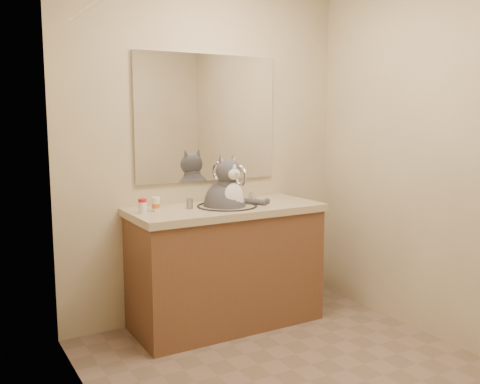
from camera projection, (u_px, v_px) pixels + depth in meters
The scene contains 8 objects.
room at pixel (313, 167), 2.81m from camera, with size 2.22×2.52×2.42m.
vanity at pixel (226, 263), 3.75m from camera, with size 1.34×0.59×1.12m.
mirror at pixel (207, 118), 3.83m from camera, with size 1.10×0.02×0.90m, color white.
shower_curtain at pixel (113, 215), 2.40m from camera, with size 0.02×1.30×1.93m.
cat at pixel (226, 202), 3.68m from camera, with size 0.44×0.35×0.57m.
pill_bottle_redcap at pixel (143, 206), 3.41m from camera, with size 0.07×0.07×0.09m.
pill_bottle_orange at pixel (156, 205), 3.48m from camera, with size 0.07×0.07×0.09m.
grey_canister at pixel (190, 204), 3.58m from camera, with size 0.05×0.05×0.07m.
Camera 1 is at (-1.74, -2.23, 1.48)m, focal length 40.00 mm.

